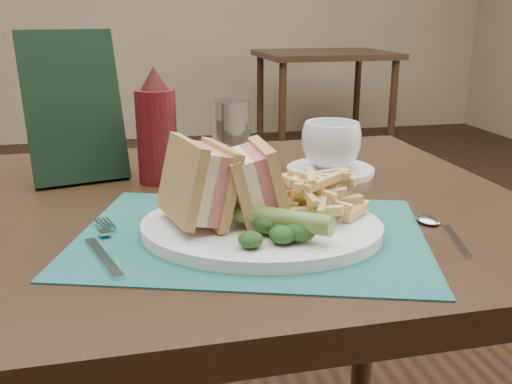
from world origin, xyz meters
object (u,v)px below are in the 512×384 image
coffee_cup (331,145)px  drinking_glass (231,140)px  sandwich_half_a (182,184)px  ketchup_bottle (156,126)px  sandwich_half_b (237,183)px  placemat (251,235)px  table_bg_right (323,105)px  plate (261,228)px  saucer (330,170)px  check_presenter (74,107)px

coffee_cup → drinking_glass: size_ratio=0.78×
sandwich_half_a → ketchup_bottle: bearing=79.5°
sandwich_half_b → coffee_cup: 0.32m
placemat → drinking_glass: size_ratio=3.28×
table_bg_right → drinking_glass: bearing=-112.2°
table_bg_right → placemat: placemat is taller
plate → ketchup_bottle: size_ratio=1.61×
saucer → coffee_cup: size_ratio=1.49×
drinking_glass → check_presenter: size_ratio=0.53×
drinking_glass → check_presenter: 0.26m
placemat → sandwich_half_a: sandwich_half_a is taller
table_bg_right → ketchup_bottle: 3.29m
placemat → ketchup_bottle: size_ratio=2.29×
coffee_cup → ketchup_bottle: 0.29m
sandwich_half_b → saucer: bearing=47.9°
sandwich_half_b → drinking_glass: 0.25m
placemat → drinking_glass: (0.02, 0.26, 0.06)m
table_bg_right → sandwich_half_b: size_ratio=9.42×
drinking_glass → table_bg_right: bearing=67.8°
saucer → drinking_glass: (-0.17, 0.01, 0.06)m
drinking_glass → ketchup_bottle: bearing=176.2°
sandwich_half_a → ketchup_bottle: ketchup_bottle is taller
sandwich_half_a → sandwich_half_b: size_ratio=1.11×
plate → drinking_glass: bearing=104.3°
ketchup_bottle → sandwich_half_a: bearing=-86.9°
sandwich_half_a → saucer: (0.28, 0.24, -0.07)m
saucer → coffee_cup: 0.04m
drinking_glass → ketchup_bottle: size_ratio=0.70×
plate → drinking_glass: (0.01, 0.26, 0.06)m
saucer → coffee_cup: (0.00, 0.00, 0.04)m
table_bg_right → check_presenter: bearing=-116.6°
placemat → check_presenter: 0.40m
placemat → sandwich_half_a: bearing=173.4°
table_bg_right → drinking_glass: size_ratio=6.92×
ketchup_bottle → check_presenter: bearing=160.1°
plate → check_presenter: size_ratio=1.21×
sandwich_half_b → coffee_cup: size_ratio=0.95×
placemat → sandwich_half_b: 0.07m
table_bg_right → placemat: (-1.24, -3.24, 0.38)m
table_bg_right → plate: (-1.23, -3.24, 0.38)m
check_presenter → saucer: bearing=-21.6°
sandwich_half_b → ketchup_bottle: size_ratio=0.51×
placemat → ketchup_bottle: 0.30m
placemat → plate: 0.02m
sandwich_half_a → coffee_cup: size_ratio=1.05×
ketchup_bottle → check_presenter: size_ratio=0.75×
placemat → drinking_glass: bearing=84.9°
plate → check_presenter: check_presenter is taller
table_bg_right → sandwich_half_b: bearing=-111.3°
saucer → drinking_glass: 0.18m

